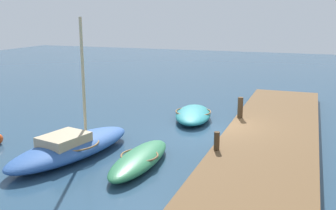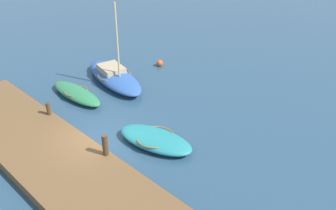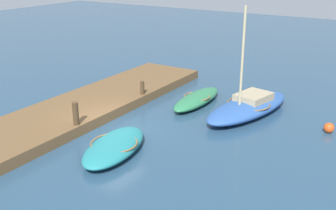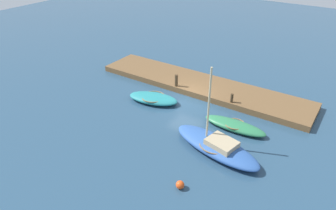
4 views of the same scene
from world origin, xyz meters
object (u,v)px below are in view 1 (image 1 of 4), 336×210
rowboat_green (140,159)px  sailboat_blue (72,146)px  mooring_post_west (217,141)px  mooring_post_mid_west (240,108)px  motorboat_teal (193,114)px

rowboat_green → sailboat_blue: 2.98m
mooring_post_west → mooring_post_mid_west: bearing=0.0°
motorboat_teal → sailboat_blue: size_ratio=0.67×
mooring_post_mid_west → mooring_post_west: bearing=180.0°
mooring_post_west → mooring_post_mid_west: size_ratio=0.68×
mooring_post_west → mooring_post_mid_west: mooring_post_mid_west is taller
rowboat_green → mooring_post_mid_west: 7.05m
mooring_post_west → mooring_post_mid_west: (5.08, 0.00, 0.17)m
motorboat_teal → mooring_post_west: bearing=-167.7°
rowboat_green → mooring_post_west: 3.03m
mooring_post_west → sailboat_blue: bearing=104.5°
mooring_post_west → motorboat_teal: bearing=24.9°
motorboat_teal → sailboat_blue: sailboat_blue is taller
rowboat_green → mooring_post_mid_west: bearing=-22.7°
rowboat_green → mooring_post_mid_west: mooring_post_mid_west is taller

